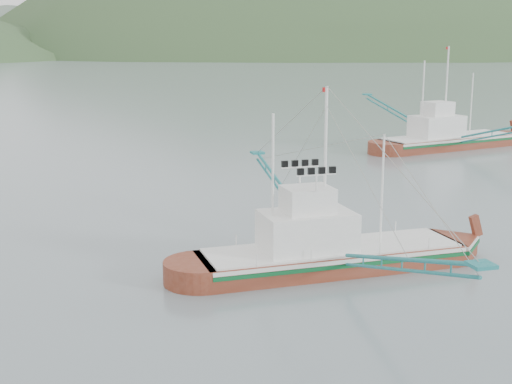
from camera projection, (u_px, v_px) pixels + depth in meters
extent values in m
plane|color=slate|center=(291.00, 286.00, 33.14)|extent=(1200.00, 1200.00, 0.00)
cube|color=maroon|center=(331.00, 265.00, 35.49)|extent=(13.44, 4.01, 1.78)
cube|color=silver|center=(332.00, 251.00, 35.33)|extent=(13.18, 4.07, 0.20)
cube|color=#0B5326|center=(332.00, 255.00, 35.37)|extent=(13.18, 4.09, 0.20)
cube|color=silver|center=(332.00, 248.00, 35.29)|extent=(12.77, 3.81, 0.11)
cube|color=silver|center=(307.00, 232.00, 34.69)|extent=(4.54, 2.99, 1.95)
cube|color=silver|center=(308.00, 200.00, 34.35)|extent=(2.38, 2.03, 1.24)
cylinder|color=white|center=(325.00, 170.00, 34.31)|extent=(0.14, 0.14, 8.00)
cylinder|color=white|center=(273.00, 185.00, 33.65)|extent=(0.12, 0.12, 6.80)
cylinder|color=white|center=(382.00, 190.00, 35.49)|extent=(0.11, 0.11, 5.60)
cube|color=maroon|center=(447.00, 146.00, 73.51)|extent=(15.76, 7.27, 2.03)
cube|color=silver|center=(447.00, 138.00, 73.32)|extent=(15.48, 7.28, 0.22)
cube|color=#0B5326|center=(447.00, 140.00, 73.38)|extent=(15.48, 7.30, 0.22)
cube|color=silver|center=(447.00, 136.00, 73.28)|extent=(14.97, 6.91, 0.12)
cube|color=silver|center=(437.00, 127.00, 72.35)|extent=(5.66, 4.27, 2.24)
cube|color=silver|center=(438.00, 109.00, 71.96)|extent=(3.06, 2.75, 1.42)
cylinder|color=white|center=(446.00, 92.00, 72.08)|extent=(0.16, 0.16, 9.14)
cylinder|color=white|center=(423.00, 100.00, 70.81)|extent=(0.14, 0.14, 7.77)
cylinder|color=white|center=(471.00, 104.00, 74.01)|extent=(0.12, 0.12, 6.40)
ellipsoid|color=#2F4B26|center=(421.00, 52.00, 500.91)|extent=(684.00, 432.00, 306.00)
ellipsoid|color=slate|center=(104.00, 50.00, 567.55)|extent=(960.00, 400.00, 240.00)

